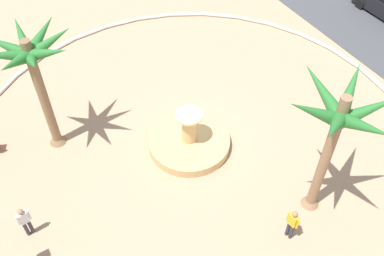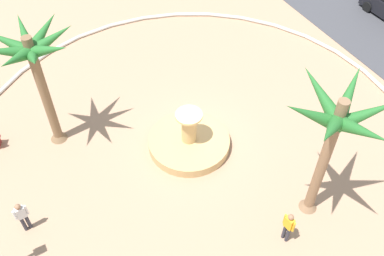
{
  "view_description": "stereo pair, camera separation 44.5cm",
  "coord_description": "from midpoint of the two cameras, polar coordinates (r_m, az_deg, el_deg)",
  "views": [
    {
      "loc": [
        11.53,
        -6.77,
        15.37
      ],
      "look_at": [
        0.04,
        -0.08,
        1.0
      ],
      "focal_mm": 41.37,
      "sensor_mm": 36.0,
      "label": 1
    },
    {
      "loc": [
        11.75,
        -6.38,
        15.37
      ],
      "look_at": [
        0.04,
        -0.08,
        1.0
      ],
      "focal_mm": 41.37,
      "sensor_mm": 36.0,
      "label": 2
    }
  ],
  "objects": [
    {
      "name": "palm_tree_by_curb",
      "position": [
        15.27,
        18.79,
        0.09
      ],
      "size": [
        4.06,
        3.81,
        6.2
      ],
      "color": "#8E6B4C",
      "rests_on": "ground"
    },
    {
      "name": "plaza_curb",
      "position": [
        20.3,
        0.79,
        -1.58
      ],
      "size": [
        21.01,
        21.01,
        0.2
      ],
      "primitive_type": "torus",
      "color": "silver",
      "rests_on": "ground"
    },
    {
      "name": "fountain",
      "position": [
        19.99,
        0.26,
        -1.73
      ],
      "size": [
        3.68,
        3.68,
        2.04
      ],
      "color": "tan",
      "rests_on": "ground"
    },
    {
      "name": "palm_tree_near_fountain",
      "position": [
        18.27,
        -19.14,
        8.42
      ],
      "size": [
        3.68,
        3.71,
        5.9
      ],
      "color": "brown",
      "rests_on": "ground"
    },
    {
      "name": "ground_plane",
      "position": [
        20.37,
        0.79,
        -1.77
      ],
      "size": [
        80.0,
        80.0,
        0.0
      ],
      "primitive_type": "plane",
      "color": "tan"
    },
    {
      "name": "person_cyclist_photo",
      "position": [
        17.14,
        13.04,
        -12.22
      ],
      "size": [
        0.52,
        0.26,
        1.66
      ],
      "color": "#33333D",
      "rests_on": "ground"
    },
    {
      "name": "person_cyclist_helmet",
      "position": [
        18.06,
        -20.38,
        -10.56
      ],
      "size": [
        0.23,
        0.53,
        1.63
      ],
      "color": "#33333D",
      "rests_on": "ground"
    }
  ]
}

